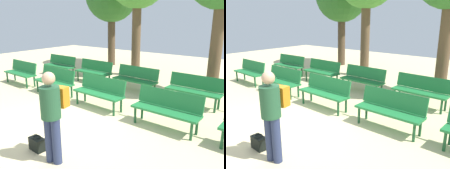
# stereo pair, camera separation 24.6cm
# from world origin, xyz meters

# --- Properties ---
(ground_plane) EXTENTS (24.88, 24.88, 0.00)m
(ground_plane) POSITION_xyz_m (0.00, 0.00, 0.00)
(ground_plane) COLOR beige
(bench_r0_c0) EXTENTS (1.62, 0.54, 0.87)m
(bench_r0_c0) POSITION_xyz_m (-4.02, 1.69, 0.50)
(bench_r0_c0) COLOR #1E7238
(bench_r0_c0) RESTS_ON ground_plane
(bench_r0_c1) EXTENTS (1.61, 0.53, 0.87)m
(bench_r0_c1) POSITION_xyz_m (-1.97, 1.64, 0.50)
(bench_r0_c1) COLOR #1E7238
(bench_r0_c1) RESTS_ON ground_plane
(bench_r0_c2) EXTENTS (1.62, 0.54, 0.87)m
(bench_r0_c2) POSITION_xyz_m (0.01, 1.60, 0.50)
(bench_r0_c2) COLOR #1E7238
(bench_r0_c2) RESTS_ON ground_plane
(bench_r0_c3) EXTENTS (1.61, 0.52, 0.87)m
(bench_r0_c3) POSITION_xyz_m (2.08, 1.53, 0.50)
(bench_r0_c3) COLOR #1E7238
(bench_r0_c3) RESTS_ON ground_plane
(bench_r1_c0) EXTENTS (1.60, 0.49, 0.87)m
(bench_r1_c0) POSITION_xyz_m (-3.97, 3.59, 0.50)
(bench_r1_c0) COLOR #1E7238
(bench_r1_c0) RESTS_ON ground_plane
(bench_r1_c1) EXTENTS (1.62, 0.53, 0.87)m
(bench_r1_c1) POSITION_xyz_m (-1.93, 3.55, 0.50)
(bench_r1_c1) COLOR #1E7238
(bench_r1_c1) RESTS_ON ground_plane
(bench_r1_c2) EXTENTS (1.62, 0.54, 0.87)m
(bench_r1_c2) POSITION_xyz_m (0.03, 3.49, 0.50)
(bench_r1_c2) COLOR #1E7238
(bench_r1_c2) RESTS_ON ground_plane
(bench_r1_c3) EXTENTS (1.62, 0.55, 0.87)m
(bench_r1_c3) POSITION_xyz_m (2.06, 3.43, 0.50)
(bench_r1_c3) COLOR #1E7238
(bench_r1_c3) RESTS_ON ground_plane
(visitor_with_backpack) EXTENTS (0.40, 0.57, 1.65)m
(visitor_with_backpack) POSITION_xyz_m (1.10, -0.93, 0.94)
(visitor_with_backpack) COLOR navy
(visitor_with_backpack) RESTS_ON ground_plane
(handbag) EXTENTS (0.33, 0.20, 0.29)m
(handbag) POSITION_xyz_m (0.54, -0.92, 0.13)
(handbag) COLOR black
(handbag) RESTS_ON ground_plane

